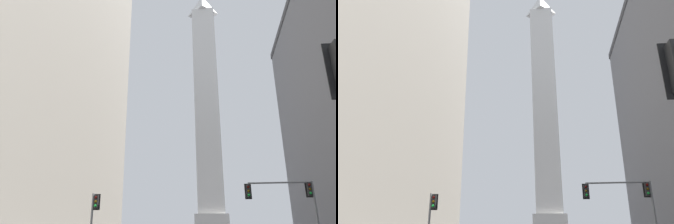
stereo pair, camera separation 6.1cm
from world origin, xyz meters
TOP-DOWN VIEW (x-y plane):
  - obelisk at (0.00, 77.81)m, footprint 7.48×7.48m
  - traffic_light_mid_left at (-9.21, 27.10)m, footprint 0.77×0.51m
  - traffic_light_mid_right at (7.18, 29.27)m, footprint 5.83×0.50m

SIDE VIEW (x-z plane):
  - traffic_light_mid_left at x=-9.21m, z-range 0.80..5.77m
  - traffic_light_mid_right at x=7.18m, z-range 1.60..7.57m
  - obelisk at x=0.00m, z-range -1.50..65.79m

